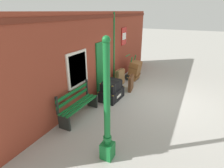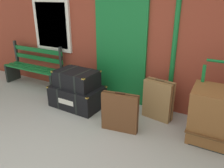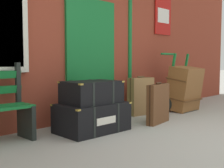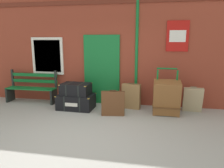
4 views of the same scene
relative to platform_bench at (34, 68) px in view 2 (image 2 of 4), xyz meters
The scene contains 8 objects.
brick_facade 2.63m from the platform_bench, 10.62° to the left, with size 10.40×0.35×3.20m.
platform_bench is the anchor object (origin of this frame).
steamer_trunk_base 1.69m from the platform_bench, 14.34° to the right, with size 1.03×0.68×0.43m.
steamer_trunk_middle 1.68m from the platform_bench, 14.04° to the right, with size 0.84×0.59×0.33m.
porters_trolley 4.14m from the platform_bench, ahead, with size 0.71×0.57×1.20m.
large_brown_trunk 4.16m from the platform_bench, ahead, with size 0.70×0.56×0.93m.
suitcase_slate 2.87m from the platform_bench, 15.66° to the right, with size 0.61×0.22×0.69m.
suitcase_beige 3.17m from the platform_bench, ahead, with size 0.55×0.28×0.75m.
Camera 2 is at (1.88, -1.46, 2.09)m, focal length 35.99 mm.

